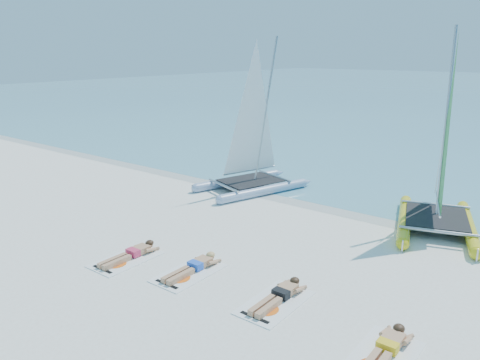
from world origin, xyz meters
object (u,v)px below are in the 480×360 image
at_px(catamaran_blue, 253,145).
at_px(sunbather_b, 194,266).
at_px(sunbather_d, 387,348).
at_px(towel_d, 382,358).
at_px(towel_b, 189,273).
at_px(sunbather_a, 132,253).
at_px(catamaran_yellow, 442,163).
at_px(towel_c, 275,303).
at_px(towel_a, 126,259).
at_px(sunbather_c, 280,295).

xyz_separation_m(catamaran_blue, sunbather_b, (3.02, -6.59, -1.68)).
bearing_deg(sunbather_d, towel_d, -90.00).
bearing_deg(towel_b, sunbather_d, -1.41).
distance_m(catamaran_blue, sunbather_a, 7.32).
distance_m(catamaran_yellow, towel_c, 7.52).
relative_size(towel_a, towel_d, 1.00).
xyz_separation_m(towel_a, towel_d, (6.84, 0.12, 0.00)).
bearing_deg(towel_d, sunbather_d, 90.00).
relative_size(catamaran_yellow, towel_b, 3.37).
height_order(towel_a, towel_c, same).
relative_size(towel_c, sunbather_c, 1.07).
height_order(towel_a, sunbather_a, sunbather_a).
relative_size(sunbather_b, towel_d, 0.93).
relative_size(towel_b, sunbather_d, 1.07).
xyz_separation_m(catamaran_blue, sunbather_d, (8.03, -6.90, -1.68)).
bearing_deg(towel_c, catamaran_yellow, 79.36).
xyz_separation_m(towel_b, sunbather_b, (0.00, 0.19, 0.11)).
height_order(towel_c, sunbather_d, sunbather_d).
xyz_separation_m(catamaran_yellow, sunbather_b, (-3.79, -7.06, -1.84)).
bearing_deg(towel_c, towel_a, -172.66).
bearing_deg(sunbather_c, towel_d, -13.65).
relative_size(towel_c, towel_d, 1.00).
bearing_deg(towel_c, towel_b, -177.32).
xyz_separation_m(catamaran_yellow, towel_c, (-1.34, -7.13, -1.95)).
relative_size(catamaran_yellow, towel_d, 3.37).
bearing_deg(towel_d, sunbather_c, 166.35).
bearing_deg(towel_b, catamaran_yellow, 62.39).
height_order(towel_b, sunbather_d, sunbather_d).
xyz_separation_m(towel_a, sunbather_c, (4.28, 0.74, 0.11)).
distance_m(sunbather_a, sunbather_c, 4.32).
xyz_separation_m(towel_a, sunbather_a, (0.00, 0.19, 0.11)).
xyz_separation_m(catamaran_blue, towel_c, (5.47, -6.67, -1.78)).
distance_m(catamaran_yellow, sunbather_c, 7.31).
height_order(catamaran_blue, towel_d, catamaran_blue).
bearing_deg(towel_a, towel_b, 13.43).
bearing_deg(sunbather_a, sunbather_b, 13.43).
height_order(towel_b, sunbather_c, sunbather_c).
bearing_deg(sunbather_a, towel_a, -90.00).
relative_size(catamaran_yellow, sunbather_b, 3.61).
height_order(towel_b, towel_d, same).
height_order(towel_a, sunbather_b, sunbather_b).
relative_size(sunbather_a, sunbather_d, 1.00).
xyz_separation_m(catamaran_yellow, sunbather_c, (-1.34, -6.94, -1.84)).
bearing_deg(sunbather_c, sunbather_b, -177.32).
height_order(towel_a, sunbather_c, sunbather_c).
bearing_deg(catamaran_blue, towel_b, -47.86).
bearing_deg(sunbather_a, towel_c, 4.81).
distance_m(catamaran_yellow, towel_a, 9.72).
bearing_deg(sunbather_b, sunbather_c, 2.68).
xyz_separation_m(sunbather_a, towel_b, (1.83, 0.25, -0.11)).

